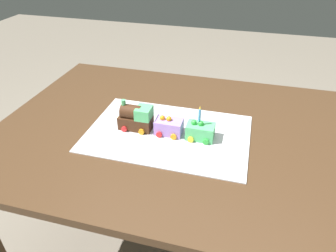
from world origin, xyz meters
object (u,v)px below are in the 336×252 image
object	(u,v)px
cake_car_hopper_mint_green	(200,131)
birthday_candle	(200,114)
cake_locomotive	(136,117)
cake_car_flatbed_lavender	(169,126)
dining_table	(178,151)

from	to	relation	value
cake_car_hopper_mint_green	birthday_candle	world-z (taller)	birthday_candle
cake_locomotive	cake_car_hopper_mint_green	distance (m)	0.25
cake_locomotive	cake_car_hopper_mint_green	size ratio (longest dim) A/B	1.40
birthday_candle	cake_car_hopper_mint_green	bearing A→B (deg)	-0.00
cake_locomotive	cake_car_flatbed_lavender	world-z (taller)	cake_locomotive
cake_car_flatbed_lavender	cake_car_hopper_mint_green	xyz separation A→B (m)	(0.12, 0.00, 0.00)
cake_car_hopper_mint_green	birthday_candle	bearing A→B (deg)	180.00
cake_car_flatbed_lavender	birthday_candle	world-z (taller)	birthday_candle
dining_table	cake_locomotive	world-z (taller)	cake_locomotive
cake_car_flatbed_lavender	cake_locomotive	bearing A→B (deg)	180.00
cake_car_flatbed_lavender	birthday_candle	size ratio (longest dim) A/B	1.64
cake_locomotive	cake_car_hopper_mint_green	bearing A→B (deg)	-0.00
cake_locomotive	cake_car_hopper_mint_green	world-z (taller)	cake_locomotive
dining_table	cake_car_flatbed_lavender	size ratio (longest dim) A/B	14.00
dining_table	birthday_candle	distance (m)	0.23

